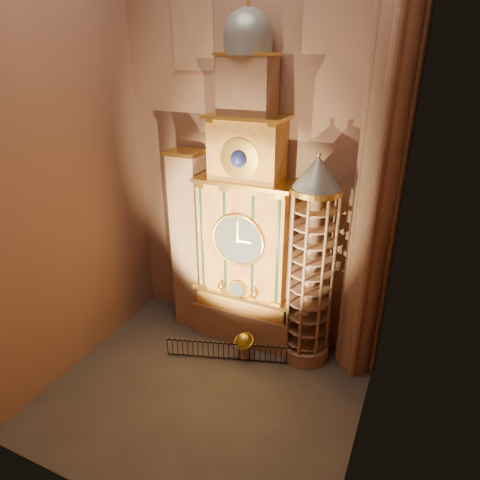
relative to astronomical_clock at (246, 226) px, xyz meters
The scene contains 11 objects.
floor 8.32m from the astronomical_clock, 90.00° to the right, with size 14.00×14.00×0.00m, color #383330.
wall_back 4.45m from the astronomical_clock, 90.00° to the left, with size 22.00×22.00×0.00m, color #8F614D.
wall_left 9.61m from the astronomical_clock, 144.66° to the right, with size 22.00×22.00×0.00m, color #8F614D.
wall_right 9.61m from the astronomical_clock, 35.34° to the right, with size 22.00×22.00×0.00m, color #8F614D.
astronomical_clock is the anchor object (origin of this frame).
portrait_tower 3.73m from the astronomical_clock, behind, with size 1.80×1.60×10.20m.
stair_turret 3.78m from the astronomical_clock, ahead, with size 2.50×2.50×10.80m.
gothic_pier 7.48m from the astronomical_clock, ahead, with size 2.04×2.04×22.00m.
stained_glass_window 10.37m from the astronomical_clock, 163.43° to the left, with size 2.20×0.14×5.20m.
celestial_globe 6.10m from the astronomical_clock, 69.17° to the right, with size 1.26×1.22×1.51m.
iron_railing 6.53m from the astronomical_clock, 75.02° to the right, with size 7.22×2.37×1.00m.
Camera 1 is at (7.99, -13.30, 14.87)m, focal length 32.00 mm.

